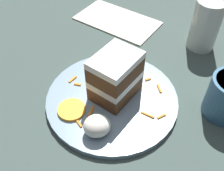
{
  "coord_description": "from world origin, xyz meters",
  "views": [
    {
      "loc": [
        0.06,
        0.4,
        0.44
      ],
      "look_at": [
        -0.01,
        0.06,
        0.07
      ],
      "focal_mm": 42.0,
      "sensor_mm": 36.0,
      "label": 1
    }
  ],
  "objects_px": {
    "plate": "(112,99)",
    "cream_dollop": "(97,126)",
    "orange_garnish": "(72,110)",
    "drinking_glass": "(205,28)",
    "cake_slice": "(115,76)",
    "menu_card": "(117,21)"
  },
  "relations": [
    {
      "from": "orange_garnish",
      "to": "drinking_glass",
      "type": "xyz_separation_m",
      "value": [
        -0.34,
        -0.15,
        0.04
      ]
    },
    {
      "from": "cream_dollop",
      "to": "plate",
      "type": "bearing_deg",
      "value": -118.99
    },
    {
      "from": "drinking_glass",
      "to": "orange_garnish",
      "type": "bearing_deg",
      "value": 24.46
    },
    {
      "from": "plate",
      "to": "orange_garnish",
      "type": "height_order",
      "value": "orange_garnish"
    },
    {
      "from": "orange_garnish",
      "to": "menu_card",
      "type": "height_order",
      "value": "orange_garnish"
    },
    {
      "from": "cream_dollop",
      "to": "orange_garnish",
      "type": "bearing_deg",
      "value": -54.84
    },
    {
      "from": "drinking_glass",
      "to": "menu_card",
      "type": "xyz_separation_m",
      "value": [
        0.18,
        -0.15,
        -0.05
      ]
    },
    {
      "from": "cream_dollop",
      "to": "drinking_glass",
      "type": "relative_size",
      "value": 0.39
    },
    {
      "from": "plate",
      "to": "drinking_glass",
      "type": "relative_size",
      "value": 2.15
    },
    {
      "from": "cake_slice",
      "to": "cream_dollop",
      "type": "bearing_deg",
      "value": 107.64
    },
    {
      "from": "plate",
      "to": "cake_slice",
      "type": "relative_size",
      "value": 2.28
    },
    {
      "from": "plate",
      "to": "cake_slice",
      "type": "height_order",
      "value": "cake_slice"
    },
    {
      "from": "cake_slice",
      "to": "orange_garnish",
      "type": "bearing_deg",
      "value": 65.24
    },
    {
      "from": "cake_slice",
      "to": "cream_dollop",
      "type": "height_order",
      "value": "cake_slice"
    },
    {
      "from": "cream_dollop",
      "to": "menu_card",
      "type": "relative_size",
      "value": 0.21
    },
    {
      "from": "cream_dollop",
      "to": "menu_card",
      "type": "height_order",
      "value": "cream_dollop"
    },
    {
      "from": "plate",
      "to": "orange_garnish",
      "type": "relative_size",
      "value": 4.96
    },
    {
      "from": "orange_garnish",
      "to": "drinking_glass",
      "type": "height_order",
      "value": "drinking_glass"
    },
    {
      "from": "cake_slice",
      "to": "drinking_glass",
      "type": "relative_size",
      "value": 0.94
    },
    {
      "from": "orange_garnish",
      "to": "menu_card",
      "type": "bearing_deg",
      "value": -117.17
    },
    {
      "from": "cake_slice",
      "to": "drinking_glass",
      "type": "height_order",
      "value": "drinking_glass"
    },
    {
      "from": "plate",
      "to": "cream_dollop",
      "type": "distance_m",
      "value": 0.09
    }
  ]
}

